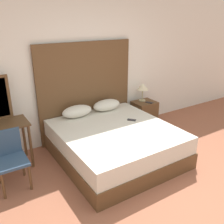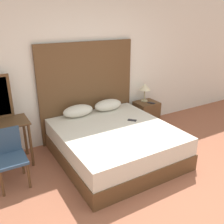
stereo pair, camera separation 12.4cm
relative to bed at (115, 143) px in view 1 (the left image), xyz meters
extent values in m
plane|color=#9E5B42|center=(-0.04, -1.37, -0.27)|extent=(16.00, 16.00, 0.00)
cube|color=white|center=(-0.04, 1.07, 1.08)|extent=(10.00, 0.06, 2.70)
cube|color=brown|center=(0.00, 0.00, -0.14)|extent=(1.80, 1.94, 0.26)
cube|color=silver|center=(0.00, 0.00, 0.13)|extent=(1.76, 1.90, 0.28)
cube|color=brown|center=(0.00, 0.99, 0.65)|extent=(1.89, 0.05, 1.83)
ellipsoid|color=silver|center=(-0.31, 0.77, 0.38)|extent=(0.56, 0.29, 0.21)
ellipsoid|color=silver|center=(0.31, 0.77, 0.38)|extent=(0.56, 0.29, 0.21)
cube|color=#232328|center=(0.42, 0.12, 0.28)|extent=(0.15, 0.16, 0.01)
cube|color=brown|center=(1.24, 0.76, 0.00)|extent=(0.46, 0.40, 0.54)
cylinder|color=tan|center=(1.24, 0.84, 0.29)|extent=(0.14, 0.14, 0.02)
cylinder|color=tan|center=(1.24, 0.84, 0.41)|extent=(0.02, 0.02, 0.23)
cone|color=beige|center=(1.24, 0.84, 0.59)|extent=(0.24, 0.24, 0.13)
cube|color=black|center=(1.29, 0.66, 0.28)|extent=(0.13, 0.17, 0.01)
cylinder|color=brown|center=(-1.26, 0.45, 0.09)|extent=(0.04, 0.04, 0.72)
cylinder|color=brown|center=(-1.26, 0.86, 0.09)|extent=(0.04, 0.04, 0.72)
cube|color=#334C6B|center=(-1.62, 0.11, 0.14)|extent=(0.41, 0.44, 0.04)
cube|color=#334C6B|center=(-1.62, 0.31, 0.34)|extent=(0.39, 0.04, 0.37)
cylinder|color=brown|center=(-1.79, -0.08, -0.08)|extent=(0.04, 0.04, 0.39)
cylinder|color=brown|center=(-1.44, -0.08, -0.08)|extent=(0.04, 0.04, 0.39)
cylinder|color=brown|center=(-1.44, 0.30, -0.08)|extent=(0.04, 0.04, 0.39)
camera|label=1|loc=(-2.03, -3.08, 2.00)|focal=40.00mm
camera|label=2|loc=(-1.92, -3.15, 2.00)|focal=40.00mm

